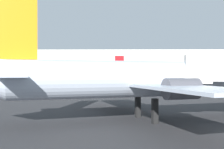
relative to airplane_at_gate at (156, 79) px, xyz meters
name	(u,v)px	position (x,y,z in m)	size (l,w,h in m)	color
airplane_at_gate	(156,79)	(0.00, 0.00, 0.00)	(35.88, 27.20, 11.32)	#B2BCCC
airplane_far_left	(89,77)	(-11.46, 49.16, -0.76)	(25.74, 21.12, 9.34)	white
terminal_building	(110,67)	(-6.65, 100.77, 2.96)	(99.91, 22.99, 14.11)	beige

